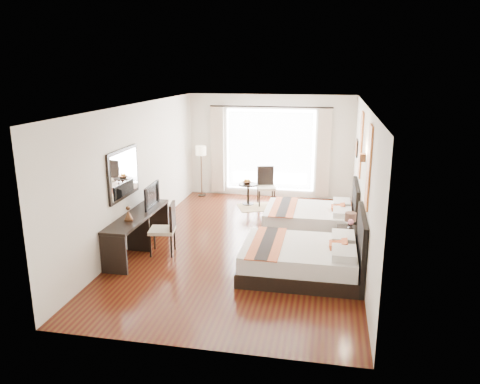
% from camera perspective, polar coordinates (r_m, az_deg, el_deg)
% --- Properties ---
extents(floor, '(4.50, 7.50, 0.01)m').
position_cam_1_polar(floor, '(9.64, 0.67, -6.35)').
color(floor, '#380F0A').
rests_on(floor, ground).
extents(ceiling, '(4.50, 7.50, 0.02)m').
position_cam_1_polar(ceiling, '(9.00, 0.73, 10.45)').
color(ceiling, white).
rests_on(ceiling, wall_headboard).
extents(wall_headboard, '(0.01, 7.50, 2.80)m').
position_cam_1_polar(wall_headboard, '(9.10, 14.75, 1.13)').
color(wall_headboard, silver).
rests_on(wall_headboard, floor).
extents(wall_desk, '(0.01, 7.50, 2.80)m').
position_cam_1_polar(wall_desk, '(9.86, -12.26, 2.33)').
color(wall_desk, silver).
rests_on(wall_desk, floor).
extents(wall_window, '(4.50, 0.01, 2.80)m').
position_cam_1_polar(wall_window, '(12.85, 3.71, 5.56)').
color(wall_window, silver).
rests_on(wall_window, floor).
extents(wall_entry, '(4.50, 0.01, 2.80)m').
position_cam_1_polar(wall_entry, '(5.73, -6.07, -6.65)').
color(wall_entry, silver).
rests_on(wall_entry, floor).
extents(window_glass, '(2.40, 0.02, 2.20)m').
position_cam_1_polar(window_glass, '(12.85, 3.69, 5.11)').
color(window_glass, white).
rests_on(window_glass, wall_window).
extents(sheer_curtain, '(2.30, 0.02, 2.10)m').
position_cam_1_polar(sheer_curtain, '(12.79, 3.65, 5.06)').
color(sheer_curtain, white).
rests_on(sheer_curtain, wall_window).
extents(drape_left, '(0.35, 0.14, 2.35)m').
position_cam_1_polar(drape_left, '(13.02, -2.74, 5.16)').
color(drape_left, '#BCA991').
rests_on(drape_left, floor).
extents(drape_right, '(0.35, 0.14, 2.35)m').
position_cam_1_polar(drape_right, '(12.66, 10.17, 4.66)').
color(drape_right, '#BCA991').
rests_on(drape_right, floor).
extents(art_panel_near, '(0.03, 0.50, 1.35)m').
position_cam_1_polar(art_panel_near, '(7.77, 15.43, 2.92)').
color(art_panel_near, maroon).
rests_on(art_panel_near, wall_headboard).
extents(art_panel_far, '(0.03, 0.50, 1.35)m').
position_cam_1_polar(art_panel_far, '(10.02, 14.53, 5.61)').
color(art_panel_far, maroon).
rests_on(art_panel_far, wall_headboard).
extents(wall_sconce, '(0.10, 0.14, 0.14)m').
position_cam_1_polar(wall_sconce, '(8.75, 14.71, 4.08)').
color(wall_sconce, '#472B19').
rests_on(wall_sconce, wall_headboard).
extents(mirror_frame, '(0.04, 1.25, 0.95)m').
position_cam_1_polar(mirror_frame, '(9.13, -14.04, 2.19)').
color(mirror_frame, black).
rests_on(mirror_frame, wall_desk).
extents(mirror_glass, '(0.01, 1.12, 0.82)m').
position_cam_1_polar(mirror_glass, '(9.12, -13.90, 2.19)').
color(mirror_glass, white).
rests_on(mirror_glass, mirror_frame).
extents(bed_near, '(2.07, 1.61, 1.16)m').
position_cam_1_polar(bed_near, '(8.25, 7.92, -8.01)').
color(bed_near, black).
rests_on(bed_near, floor).
extents(bed_far, '(1.99, 1.55, 1.12)m').
position_cam_1_polar(bed_far, '(10.40, 8.86, -3.18)').
color(bed_far, black).
rests_on(bed_far, floor).
extents(nightstand, '(0.45, 0.56, 0.54)m').
position_cam_1_polar(nightstand, '(9.19, 13.02, -6.03)').
color(nightstand, black).
rests_on(nightstand, floor).
extents(table_lamp, '(0.21, 0.21, 0.34)m').
position_cam_1_polar(table_lamp, '(9.12, 13.32, -3.12)').
color(table_lamp, black).
rests_on(table_lamp, nightstand).
extents(vase, '(0.14, 0.14, 0.13)m').
position_cam_1_polar(vase, '(8.99, 13.29, -4.52)').
color(vase, black).
rests_on(vase, nightstand).
extents(console_desk, '(0.50, 2.20, 0.76)m').
position_cam_1_polar(console_desk, '(9.36, -12.31, -4.87)').
color(console_desk, black).
rests_on(console_desk, floor).
extents(television, '(0.14, 0.82, 0.47)m').
position_cam_1_polar(television, '(9.65, -11.15, -0.39)').
color(television, black).
rests_on(television, console_desk).
extents(bronze_figurine, '(0.16, 0.16, 0.25)m').
position_cam_1_polar(bronze_figurine, '(8.87, -13.46, -2.65)').
color(bronze_figurine, '#472B19').
rests_on(bronze_figurine, console_desk).
extents(desk_chair, '(0.54, 0.54, 1.01)m').
position_cam_1_polar(desk_chair, '(9.18, -9.29, -5.58)').
color(desk_chair, beige).
rests_on(desk_chair, floor).
extents(floor_lamp, '(0.28, 0.28, 1.41)m').
position_cam_1_polar(floor_lamp, '(12.91, -4.78, 4.63)').
color(floor_lamp, black).
rests_on(floor_lamp, floor).
extents(side_table, '(0.49, 0.49, 0.56)m').
position_cam_1_polar(side_table, '(12.23, 0.99, -0.27)').
color(side_table, black).
rests_on(side_table, floor).
extents(fruit_bowl, '(0.31, 0.31, 0.06)m').
position_cam_1_polar(fruit_bowl, '(12.14, 0.86, 1.13)').
color(fruit_bowl, '#422F17').
rests_on(fruit_bowl, side_table).
extents(window_chair, '(0.56, 0.56, 1.00)m').
position_cam_1_polar(window_chair, '(12.25, 3.18, -0.16)').
color(window_chair, beige).
rests_on(window_chair, floor).
extents(jute_rug, '(1.32, 1.11, 0.01)m').
position_cam_1_polar(jute_rug, '(12.08, 2.50, -1.84)').
color(jute_rug, tan).
rests_on(jute_rug, floor).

